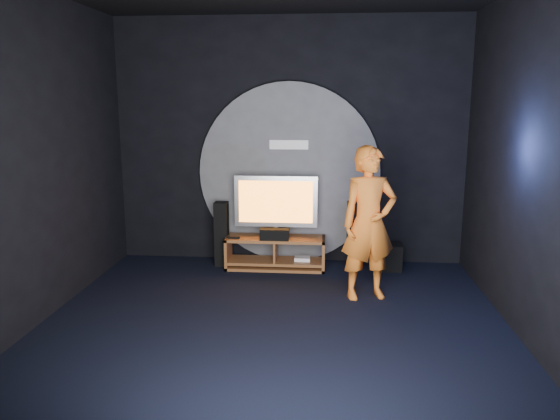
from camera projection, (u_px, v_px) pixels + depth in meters
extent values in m
plane|color=black|center=(273.00, 328.00, 5.74)|extent=(5.00, 5.00, 0.00)
cube|color=black|center=(289.00, 142.00, 7.82)|extent=(5.00, 0.04, 3.50)
cube|color=black|center=(227.00, 216.00, 2.94)|extent=(5.00, 0.04, 3.50)
cube|color=black|center=(30.00, 160.00, 5.59)|extent=(0.04, 5.00, 3.50)
cube|color=black|center=(534.00, 165.00, 5.18)|extent=(0.04, 5.00, 3.50)
cylinder|color=#515156|center=(289.00, 174.00, 7.86)|extent=(2.60, 0.08, 2.60)
cube|color=white|center=(289.00, 145.00, 7.72)|extent=(0.55, 0.03, 0.13)
cube|color=brown|center=(275.00, 239.00, 7.67)|extent=(1.39, 0.45, 0.04)
cube|color=brown|center=(276.00, 261.00, 7.73)|extent=(1.35, 0.42, 0.04)
cube|color=brown|center=(228.00, 252.00, 7.76)|extent=(0.04, 0.45, 0.45)
cube|color=brown|center=(323.00, 254.00, 7.65)|extent=(0.04, 0.45, 0.45)
cube|color=brown|center=(275.00, 250.00, 7.70)|extent=(0.03, 0.40, 0.29)
cube|color=brown|center=(276.00, 267.00, 7.75)|extent=(1.39, 0.45, 0.04)
cube|color=white|center=(302.00, 259.00, 7.69)|extent=(0.22, 0.16, 0.05)
cube|color=silver|center=(276.00, 235.00, 7.73)|extent=(0.36, 0.22, 0.04)
cylinder|color=silver|center=(276.00, 230.00, 7.71)|extent=(0.07, 0.07, 0.10)
cube|color=silver|center=(276.00, 201.00, 7.63)|extent=(1.16, 0.06, 0.72)
cube|color=orange|center=(276.00, 202.00, 7.60)|extent=(1.03, 0.01, 0.59)
cube|color=black|center=(275.00, 234.00, 7.52)|extent=(0.40, 0.15, 0.15)
cube|color=black|center=(233.00, 238.00, 7.59)|extent=(0.18, 0.05, 0.02)
cube|color=black|center=(222.00, 234.00, 7.79)|extent=(0.19, 0.21, 0.93)
cube|color=black|center=(353.00, 234.00, 7.80)|extent=(0.19, 0.21, 0.93)
cube|color=black|center=(389.00, 257.00, 7.66)|extent=(0.33, 0.33, 0.37)
imported|color=orange|center=(369.00, 223.00, 6.44)|extent=(0.77, 0.61, 1.84)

